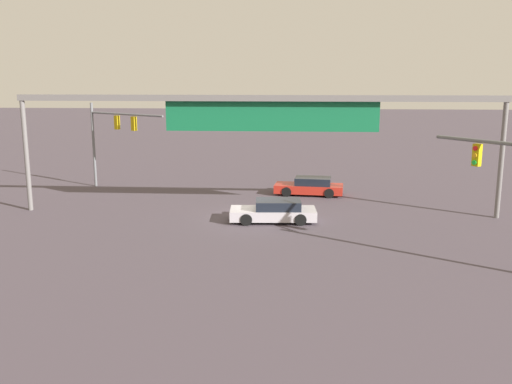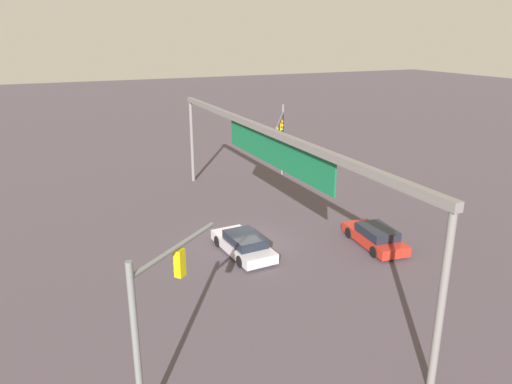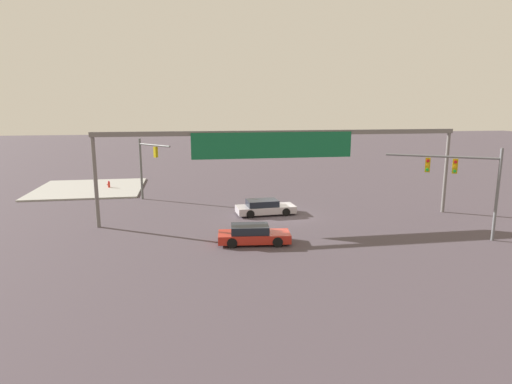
% 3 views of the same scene
% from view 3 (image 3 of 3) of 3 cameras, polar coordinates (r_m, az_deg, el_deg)
% --- Properties ---
extents(ground_plane, '(217.12, 217.12, 0.00)m').
position_cam_3_polar(ground_plane, '(34.59, 3.05, -3.11)').
color(ground_plane, '#473D46').
extents(sidewalk_corner, '(10.80, 10.89, 0.15)m').
position_cam_3_polar(sidewalk_corner, '(48.70, -21.24, 0.44)').
color(sidewalk_corner, '#9F9E99').
rests_on(sidewalk_corner, ground).
extents(traffic_signal_near_corner, '(2.99, 3.54, 5.71)m').
position_cam_3_polar(traffic_signal_near_corner, '(40.61, -14.30, 4.10)').
color(traffic_signal_near_corner, '#5E6060').
rests_on(traffic_signal_near_corner, ground).
extents(traffic_signal_opposite_side, '(6.10, 3.77, 6.03)m').
position_cam_3_polar(traffic_signal_opposite_side, '(31.06, 25.89, 2.03)').
color(traffic_signal_opposite_side, slate).
rests_on(traffic_signal_opposite_side, ground).
extents(overhead_sign_gantry, '(27.66, 0.43, 6.85)m').
position_cam_3_polar(overhead_sign_gantry, '(32.35, 3.23, 6.41)').
color(overhead_sign_gantry, slate).
rests_on(overhead_sign_gantry, ground).
extents(sedan_car_approaching, '(4.82, 2.19, 1.21)m').
position_cam_3_polar(sedan_car_approaching, '(34.72, 1.15, -2.06)').
color(sedan_car_approaching, '#B6AFB7').
rests_on(sedan_car_approaching, ground).
extents(sedan_car_waiting_far, '(4.72, 2.25, 1.21)m').
position_cam_3_polar(sedan_car_waiting_far, '(27.43, -0.40, -5.69)').
color(sedan_car_waiting_far, '#B1251A').
rests_on(sedan_car_waiting_far, ground).
extents(fire_hydrant_on_curb, '(0.33, 0.22, 0.71)m').
position_cam_3_polar(fire_hydrant_on_curb, '(48.14, -18.96, 0.97)').
color(fire_hydrant_on_curb, red).
rests_on(fire_hydrant_on_curb, sidewalk_corner).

